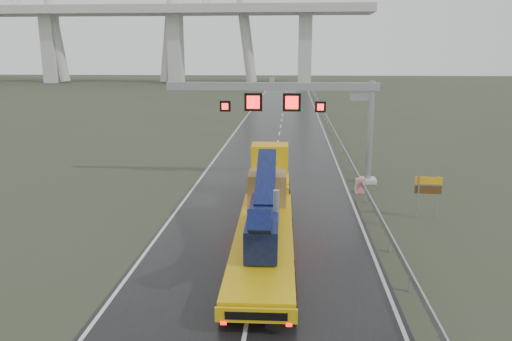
# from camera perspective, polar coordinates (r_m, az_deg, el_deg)

# --- Properties ---
(ground) EXTENTS (400.00, 400.00, 0.00)m
(ground) POSITION_cam_1_polar(r_m,az_deg,el_deg) (19.45, -0.57, -14.42)
(ground) COLOR #353A28
(ground) RESTS_ON ground
(road) EXTENTS (11.00, 200.00, 0.02)m
(road) POSITION_cam_1_polar(r_m,az_deg,el_deg) (57.90, 2.69, 4.24)
(road) COLOR black
(road) RESTS_ON ground
(guardrail) EXTENTS (0.20, 140.00, 1.40)m
(guardrail) POSITION_cam_1_polar(r_m,az_deg,el_deg) (48.13, 9.66, 3.06)
(guardrail) COLOR #92959B
(guardrail) RESTS_ON ground
(sign_gantry) EXTENTS (14.90, 1.20, 7.42)m
(sign_gantry) POSITION_cam_1_polar(r_m,az_deg,el_deg) (35.34, 5.26, 7.62)
(sign_gantry) COLOR beige
(sign_gantry) RESTS_ON ground
(heavy_haul_truck) EXTENTS (2.92, 17.67, 4.14)m
(heavy_haul_truck) POSITION_cam_1_polar(r_m,az_deg,el_deg) (25.96, 1.22, -3.40)
(heavy_haul_truck) COLOR #C9A30B
(heavy_haul_truck) RESTS_ON ground
(exit_sign_pair) EXTENTS (1.44, 0.16, 2.47)m
(exit_sign_pair) POSITION_cam_1_polar(r_m,az_deg,el_deg) (29.13, 19.07, -2.02)
(exit_sign_pair) COLOR #95979E
(exit_sign_pair) RESTS_ON ground
(striped_barrier) EXTENTS (0.63, 0.38, 1.01)m
(striped_barrier) POSITION_cam_1_polar(r_m,az_deg,el_deg) (33.73, 11.80, -1.70)
(striped_barrier) COLOR red
(striped_barrier) RESTS_ON ground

